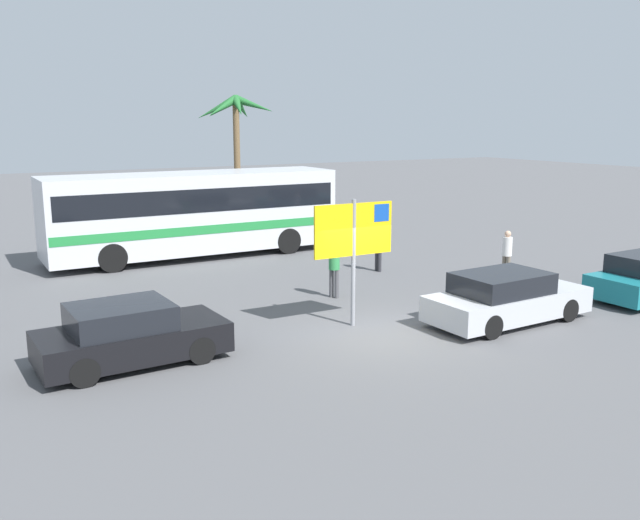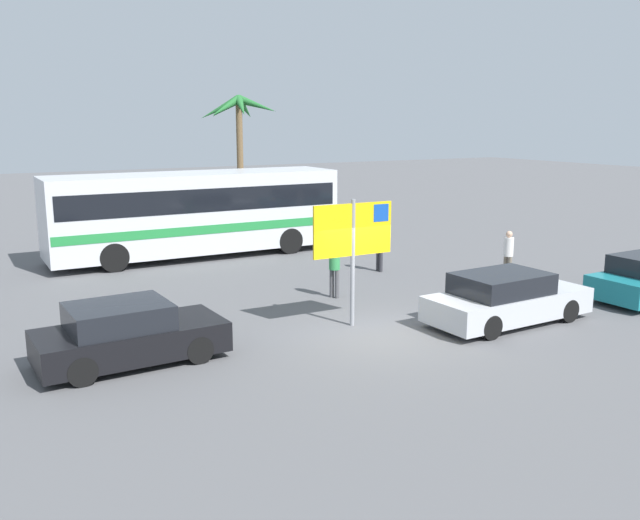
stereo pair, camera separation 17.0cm
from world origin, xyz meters
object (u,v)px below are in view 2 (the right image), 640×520
Objects in this scene: car_silver at (506,299)px; pedestrian_near_sign at (334,263)px; pedestrian_crossing_lot at (508,251)px; bus_front_coach at (195,210)px; car_black at (128,334)px; pedestrian_by_bus at (380,243)px; ferry_sign at (355,235)px.

car_silver is 5.02m from pedestrian_near_sign.
car_silver is at bearing 43.06° from pedestrian_crossing_lot.
bus_front_coach reaches higher than pedestrian_near_sign.
pedestrian_crossing_lot is 0.92× the size of pedestrian_near_sign.
bus_front_coach reaches higher than pedestrian_crossing_lot.
pedestrian_by_bus is at bearing 24.07° from car_black.
bus_front_coach is 8.05m from pedestrian_near_sign.
bus_front_coach is 6.23× the size of pedestrian_near_sign.
pedestrian_crossing_lot is 6.14m from pedestrian_near_sign.
pedestrian_crossing_lot is at bearing 135.95° from pedestrian_by_bus.
ferry_sign is 1.88× the size of pedestrian_by_bus.
ferry_sign is 1.84× the size of pedestrian_near_sign.
ferry_sign reaches higher than pedestrian_by_bus.
ferry_sign is at bearing -2.70° from car_black.
pedestrian_by_bus is (-2.95, 3.04, 0.07)m from pedestrian_crossing_lot.
car_black is (-5.12, -10.46, -1.15)m from bus_front_coach.
bus_front_coach is 6.78× the size of pedestrian_crossing_lot.
car_black is 2.34× the size of pedestrian_by_bus.
pedestrian_by_bus reaches higher than car_silver.
car_silver is 2.80× the size of pedestrian_crossing_lot.
bus_front_coach reaches higher than car_silver.
ferry_sign is at bearing 151.59° from car_silver.
bus_front_coach is 6.38× the size of pedestrian_by_bus.
pedestrian_by_bus reaches higher than pedestrian_crossing_lot.
car_black is 0.89× the size of car_silver.
ferry_sign is 0.71× the size of car_silver.
pedestrian_by_bus is (9.73, 4.87, 0.37)m from car_black.
pedestrian_near_sign reaches higher than car_black.
pedestrian_crossing_lot reaches higher than car_black.
ferry_sign is 4.24m from car_silver.
pedestrian_near_sign is (1.46, -7.88, -0.76)m from bus_front_coach.
car_black is 9.28m from car_silver.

